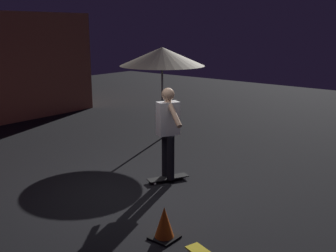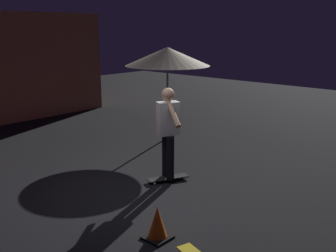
# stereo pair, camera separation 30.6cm
# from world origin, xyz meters

# --- Properties ---
(ground_plane) EXTENTS (28.00, 28.00, 0.00)m
(ground_plane) POSITION_xyz_m (0.00, 0.00, 0.00)
(ground_plane) COLOR black
(patio_umbrella) EXTENTS (2.10, 2.10, 2.30)m
(patio_umbrella) POSITION_xyz_m (3.01, 1.91, 2.07)
(patio_umbrella) COLOR slate
(patio_umbrella) RESTS_ON ground_plane
(skateboard_ridden) EXTENTS (0.79, 0.51, 0.07)m
(skateboard_ridden) POSITION_xyz_m (0.83, -0.08, 0.06)
(skateboard_ridden) COLOR black
(skateboard_ridden) RESTS_ON ground_plane
(skater) EXTENTS (0.50, 0.93, 1.67)m
(skater) POSITION_xyz_m (0.83, -0.08, 1.04)
(skater) COLOR black
(skater) RESTS_ON skateboard_ridden
(traffic_cone) EXTENTS (0.34, 0.34, 0.46)m
(traffic_cone) POSITION_xyz_m (-0.80, -1.36, 0.21)
(traffic_cone) COLOR black
(traffic_cone) RESTS_ON ground_plane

